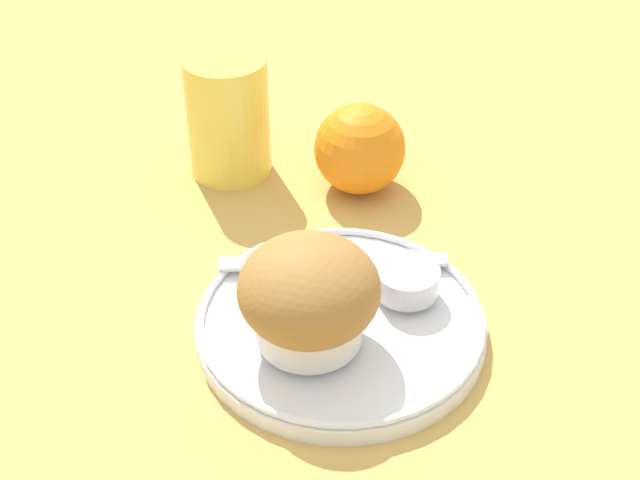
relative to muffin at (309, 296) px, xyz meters
The scene contains 8 objects.
ground_plane 0.07m from the muffin, 57.08° to the left, with size 3.00×3.00×0.00m, color tan.
plate 0.06m from the muffin, 39.16° to the left, with size 0.23×0.23×0.02m.
muffin is the anchor object (origin of this frame).
cream_ramekin 0.10m from the muffin, 30.32° to the left, with size 0.05×0.05×0.02m.
berry_pair 0.07m from the muffin, 89.99° to the left, with size 0.03×0.02×0.02m.
butter_knife 0.10m from the muffin, 73.44° to the left, with size 0.19×0.02×0.00m.
orange_fruit 0.23m from the muffin, 74.59° to the left, with size 0.09×0.09×0.09m.
juice_glass 0.27m from the muffin, 102.90° to the left, with size 0.08×0.08×0.12m.
Camera 1 is at (-0.04, -0.50, 0.48)m, focal length 50.00 mm.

